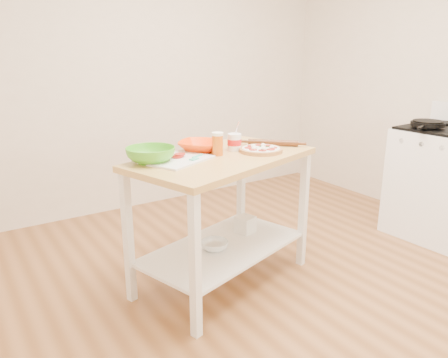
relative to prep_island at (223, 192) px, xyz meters
name	(u,v)px	position (x,y,z in m)	size (l,w,h in m)	color
room_shell	(317,88)	(0.34, -0.47, 0.70)	(4.04, 4.54, 2.74)	#976337
prep_island	(223,192)	(0.00, 0.00, 0.00)	(1.37, 0.99, 0.90)	tan
gas_stove	(447,184)	(2.00, -0.40, -0.18)	(0.70, 0.81, 1.11)	white
skillet	(427,124)	(1.84, -0.25, 0.32)	(0.41, 0.27, 0.03)	black
pizza	(261,149)	(0.28, -0.04, 0.26)	(0.29, 0.29, 0.05)	tan
cutting_board	(176,159)	(-0.31, 0.06, 0.26)	(0.49, 0.44, 0.04)	white
spatula	(196,157)	(-0.20, 0.00, 0.26)	(0.14, 0.11, 0.01)	#3AD1B0
knife	(157,157)	(-0.40, 0.14, 0.27)	(0.23, 0.18, 0.01)	silver
orange_bowl	(200,146)	(-0.05, 0.20, 0.28)	(0.28, 0.28, 0.07)	#FF4105
green_bowl	(151,155)	(-0.46, 0.10, 0.30)	(0.30, 0.30, 0.09)	#4AAE22
beer_pint	(218,144)	(-0.02, 0.04, 0.32)	(0.07, 0.07, 0.15)	#D25E10
yogurt_tub	(234,142)	(0.16, 0.09, 0.31)	(0.10, 0.10, 0.20)	white
rolling_pin	(273,143)	(0.47, 0.06, 0.27)	(0.04, 0.04, 0.36)	#592E14
shelf_glass_bowl	(214,245)	(-0.07, -0.01, -0.36)	(0.19, 0.19, 0.06)	silver
shelf_bin	(245,224)	(0.27, 0.11, -0.33)	(0.12, 0.12, 0.12)	white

